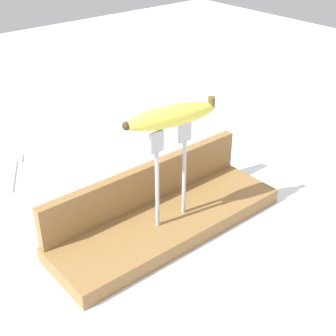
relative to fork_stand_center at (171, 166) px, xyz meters
The scene contains 6 objects.
ground_plane 0.14m from the fork_stand_center, 90.00° to the left, with size 3.00×3.00×0.00m, color silver.
wooden_board 0.12m from the fork_stand_center, 90.00° to the left, with size 0.44×0.14×0.03m, color olive.
board_backstop 0.10m from the fork_stand_center, 90.00° to the left, with size 0.43×0.02×0.08m, color olive.
fork_stand_center is the anchor object (origin of this frame).
banana_raised_center 0.09m from the fork_stand_center, 168.27° to the left, with size 0.16×0.07×0.04m.
fork_fallen_near 0.43m from the fork_stand_center, 106.26° to the left, with size 0.09×0.15×0.01m.
Camera 1 is at (-0.45, -0.53, 0.53)m, focal length 51.43 mm.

